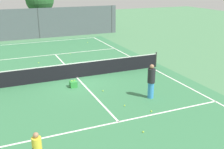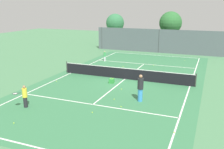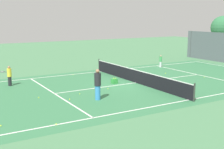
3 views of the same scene
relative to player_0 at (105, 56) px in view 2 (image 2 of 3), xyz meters
name	(u,v)px [view 2 (image 2 of 3)]	position (x,y,z in m)	size (l,w,h in m)	color
ground_plane	(125,79)	(4.63, -6.17, -0.61)	(80.00, 80.00, 0.00)	#4C8456
court_surface	(125,79)	(4.63, -6.17, -0.61)	(13.00, 25.00, 0.01)	#387A4C
tennis_net	(125,73)	(4.63, -6.17, -0.10)	(11.90, 0.10, 1.10)	#333833
perimeter_fence	(159,41)	(4.63, 7.83, 0.99)	(18.00, 0.12, 3.20)	#515B60
tree_0	(115,23)	(-3.94, 13.39, 2.85)	(3.00, 3.00, 5.01)	brown
tree_1	(171,23)	(5.51, 11.33, 3.23)	(3.25, 3.25, 5.49)	brown
player_0	(105,56)	(0.00, 0.00, 0.00)	(0.26, 0.26, 1.20)	silver
player_1	(140,88)	(7.31, -10.82, 0.34)	(0.40, 0.40, 1.85)	#388CD8
player_2	(25,96)	(0.86, -14.56, 0.14)	(0.76, 0.80, 1.44)	#232328
ball_crate	(112,81)	(3.97, -7.67, -0.43)	(0.39, 0.39, 0.43)	green
tennis_ball_0	(121,89)	(5.31, -8.98, -0.58)	(0.07, 0.07, 0.07)	#CCE533
tennis_ball_2	(153,65)	(5.80, -0.19, -0.58)	(0.07, 0.07, 0.07)	#CCE533
tennis_ball_3	(123,66)	(2.92, -1.83, -0.58)	(0.07, 0.07, 0.07)	#CCE533
tennis_ball_4	(92,112)	(5.18, -13.78, -0.58)	(0.07, 0.07, 0.07)	#CCE533
tennis_ball_5	(174,132)	(10.12, -14.46, -0.58)	(0.07, 0.07, 0.07)	#CCE533
tennis_ball_6	(114,99)	(5.58, -11.21, -0.58)	(0.07, 0.07, 0.07)	#CCE533
tennis_ball_7	(56,81)	(-0.55, -9.05, -0.58)	(0.07, 0.07, 0.07)	#CCE533
tennis_ball_8	(14,123)	(1.83, -16.65, -0.58)	(0.07, 0.07, 0.07)	#CCE533
tennis_ball_9	(185,61)	(8.67, 3.69, -0.58)	(0.07, 0.07, 0.07)	#CCE533
tennis_ball_10	(120,71)	(3.37, -3.88, -0.58)	(0.07, 0.07, 0.07)	#CCE533
tennis_ball_11	(121,107)	(6.48, -12.29, -0.58)	(0.07, 0.07, 0.07)	#CCE533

